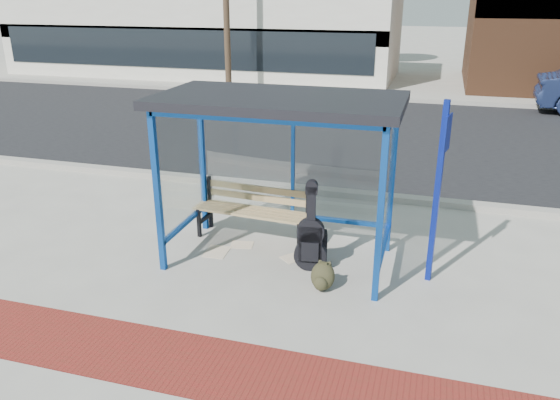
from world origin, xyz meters
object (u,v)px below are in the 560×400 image
(guitar_bag, at_px, (311,240))
(suitcase, at_px, (315,248))
(bench, at_px, (254,208))
(backpack, at_px, (322,277))

(guitar_bag, distance_m, suitcase, 0.26)
(suitcase, bearing_deg, bench, 136.42)
(bench, bearing_deg, backpack, -38.85)
(bench, xyz_separation_m, backpack, (1.39, -1.30, -0.33))
(bench, distance_m, guitar_bag, 1.36)
(bench, distance_m, backpack, 1.93)
(guitar_bag, bearing_deg, bench, 135.08)
(bench, relative_size, suitcase, 3.42)
(suitcase, bearing_deg, guitar_bag, -118.60)
(guitar_bag, relative_size, suitcase, 2.23)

